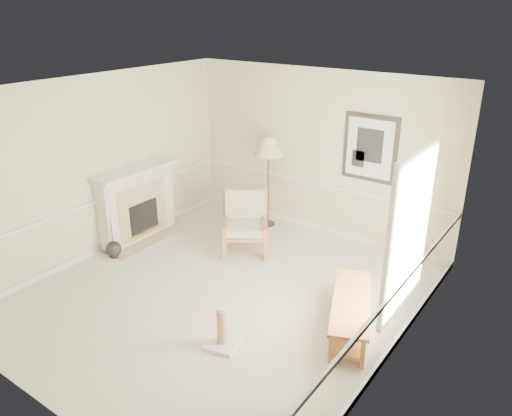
% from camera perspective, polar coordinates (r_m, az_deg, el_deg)
% --- Properties ---
extents(ground, '(5.50, 5.50, 0.00)m').
position_cam_1_polar(ground, '(7.31, -3.99, -9.73)').
color(ground, silver).
rests_on(ground, ground).
extents(room, '(5.04, 5.54, 2.92)m').
position_cam_1_polar(room, '(6.49, -3.06, 4.26)').
color(room, beige).
rests_on(room, ground).
extents(fireplace, '(0.64, 1.64, 1.31)m').
position_cam_1_polar(fireplace, '(8.90, -13.40, 0.41)').
color(fireplace, white).
rests_on(fireplace, ground).
extents(floor_vase, '(0.25, 0.25, 0.74)m').
position_cam_1_polar(floor_vase, '(8.54, -15.93, -4.55)').
color(floor_vase, black).
rests_on(floor_vase, ground).
extents(armchair, '(1.07, 1.09, 1.00)m').
position_cam_1_polar(armchair, '(8.32, -1.21, -1.32)').
color(armchair, olive).
rests_on(armchair, ground).
extents(floor_lamp, '(0.54, 0.54, 1.69)m').
position_cam_1_polar(floor_lamp, '(8.94, 1.43, 6.80)').
color(floor_lamp, black).
rests_on(floor_lamp, ground).
extents(bench, '(1.02, 1.60, 0.44)m').
position_cam_1_polar(bench, '(6.53, 10.77, -11.40)').
color(bench, olive).
rests_on(bench, ground).
extents(scratching_post, '(0.47, 0.47, 0.55)m').
position_cam_1_polar(scratching_post, '(6.25, -3.89, -14.11)').
color(scratching_post, white).
rests_on(scratching_post, ground).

